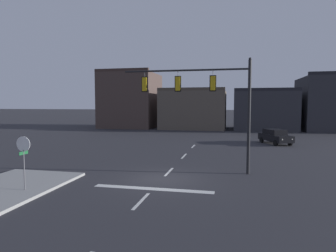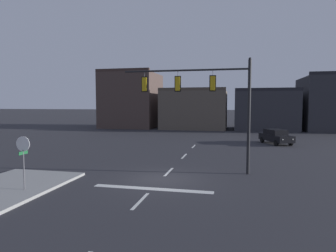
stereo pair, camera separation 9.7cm
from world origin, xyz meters
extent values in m
plane|color=#2B2B30|center=(0.00, 0.00, 0.00)|extent=(400.00, 400.00, 0.00)
cube|color=gray|center=(-7.41, -4.00, 0.07)|extent=(5.00, 8.00, 0.15)
cube|color=silver|center=(0.00, -2.00, 0.00)|extent=(6.40, 0.50, 0.01)
cube|color=silver|center=(0.00, -4.00, 0.00)|extent=(0.16, 2.40, 0.01)
cube|color=silver|center=(0.00, 2.00, 0.00)|extent=(0.16, 2.40, 0.01)
cube|color=silver|center=(0.00, 8.00, 0.00)|extent=(0.16, 2.40, 0.01)
cube|color=silver|center=(0.00, 14.00, 0.00)|extent=(0.16, 2.40, 0.01)
cylinder|color=black|center=(5.00, 2.51, 3.57)|extent=(0.20, 0.20, 7.14)
cylinder|color=black|center=(0.94, 2.52, 6.59)|extent=(8.13, 0.13, 0.12)
sphere|color=black|center=(5.00, 2.51, 7.19)|extent=(0.18, 0.18, 0.18)
cylinder|color=#56565B|center=(2.75, 2.52, 6.35)|extent=(0.03, 0.03, 0.35)
cube|color=gold|center=(2.75, 2.52, 5.73)|extent=(0.30, 0.24, 0.90)
sphere|color=red|center=(2.75, 2.65, 6.01)|extent=(0.20, 0.20, 0.20)
sphere|color=#2D2314|center=(2.75, 2.65, 5.73)|extent=(0.20, 0.20, 0.20)
sphere|color=black|center=(2.75, 2.65, 5.45)|extent=(0.20, 0.20, 0.20)
cube|color=black|center=(2.75, 2.50, 5.73)|extent=(0.42, 0.03, 1.02)
cylinder|color=#56565B|center=(0.49, 2.52, 6.35)|extent=(0.03, 0.03, 0.35)
cube|color=gold|center=(0.49, 2.52, 5.73)|extent=(0.30, 0.24, 0.90)
sphere|color=red|center=(0.49, 2.65, 6.01)|extent=(0.20, 0.20, 0.20)
sphere|color=#2D2314|center=(0.49, 2.65, 5.73)|extent=(0.20, 0.20, 0.20)
sphere|color=black|center=(0.49, 2.65, 5.45)|extent=(0.20, 0.20, 0.20)
cube|color=black|center=(0.49, 2.50, 5.73)|extent=(0.42, 0.03, 1.02)
cylinder|color=#56565B|center=(-1.77, 2.52, 6.35)|extent=(0.03, 0.03, 0.35)
cube|color=gold|center=(-1.77, 2.52, 5.73)|extent=(0.30, 0.24, 0.90)
sphere|color=red|center=(-1.77, 2.65, 6.01)|extent=(0.20, 0.20, 0.20)
sphere|color=#2D2314|center=(-1.77, 2.65, 5.73)|extent=(0.20, 0.20, 0.20)
sphere|color=black|center=(-1.77, 2.65, 5.45)|extent=(0.20, 0.20, 0.20)
cube|color=black|center=(-1.77, 2.50, 5.73)|extent=(0.42, 0.03, 1.02)
cylinder|color=#56565B|center=(-6.09, -3.98, 1.07)|extent=(0.06, 0.06, 2.15)
cylinder|color=white|center=(-6.09, -3.98, 2.45)|extent=(0.76, 0.03, 0.76)
cylinder|color=#B21414|center=(-6.09, -3.97, 2.45)|extent=(0.68, 0.03, 0.68)
cube|color=#19592D|center=(-6.09, -3.98, 2.00)|extent=(0.02, 0.64, 0.16)
cube|color=black|center=(8.60, 17.75, 0.70)|extent=(3.45, 4.75, 0.70)
cube|color=black|center=(8.54, 17.89, 1.33)|extent=(2.47, 2.90, 0.56)
cube|color=#2D3842|center=(8.85, 17.19, 1.31)|extent=(1.49, 0.85, 0.47)
cube|color=#2D3842|center=(8.05, 18.95, 1.31)|extent=(1.48, 0.82, 0.46)
cylinder|color=black|center=(9.97, 16.77, 0.32)|extent=(0.46, 0.67, 0.64)
cylinder|color=black|center=(8.42, 16.08, 0.32)|extent=(0.46, 0.67, 0.64)
cylinder|color=black|center=(8.78, 19.42, 0.32)|extent=(0.46, 0.67, 0.64)
cylinder|color=black|center=(7.23, 18.72, 0.32)|extent=(0.46, 0.67, 0.64)
sphere|color=silver|center=(10.02, 16.00, 0.75)|extent=(0.16, 0.16, 0.16)
sphere|color=silver|center=(8.97, 15.53, 0.75)|extent=(0.16, 0.16, 0.16)
cube|color=maroon|center=(7.70, 19.74, 0.78)|extent=(1.26, 0.60, 0.12)
cube|color=#473833|center=(-14.95, 37.01, 4.99)|extent=(9.74, 10.03, 9.99)
cube|color=#3A2B26|center=(-14.95, 32.30, 10.24)|extent=(9.74, 0.60, 0.50)
cube|color=brown|center=(-2.93, 36.10, 3.29)|extent=(11.22, 8.21, 6.59)
cube|color=#493F35|center=(-2.93, 32.30, 6.84)|extent=(11.22, 0.60, 0.50)
cube|color=#2D2D33|center=(9.10, 36.72, 3.20)|extent=(10.04, 9.45, 6.40)
cube|color=black|center=(9.10, 32.30, 6.65)|extent=(10.04, 0.60, 0.50)
camera|label=1|loc=(4.07, -16.79, 4.44)|focal=32.00mm
camera|label=2|loc=(4.17, -16.77, 4.44)|focal=32.00mm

